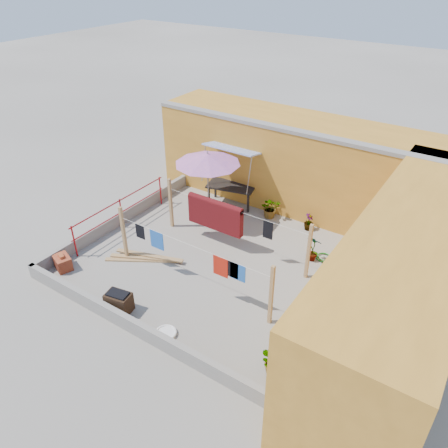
{
  "coord_description": "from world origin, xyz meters",
  "views": [
    {
      "loc": [
        6.04,
        -8.81,
        8.07
      ],
      "look_at": [
        -0.02,
        0.3,
        1.2
      ],
      "focal_mm": 35.0,
      "sensor_mm": 36.0,
      "label": 1
    }
  ],
  "objects_px": {
    "brazier": "(119,302)",
    "water_jug_a": "(339,294)",
    "brick_stack": "(63,262)",
    "water_jug_b": "(349,282)",
    "white_basin": "(166,333)",
    "plant_back_a": "(271,208)",
    "green_hose": "(324,257)",
    "patio_umbrella": "(208,159)",
    "outdoor_table": "(231,187)"
  },
  "relations": [
    {
      "from": "patio_umbrella",
      "to": "brick_stack",
      "type": "bearing_deg",
      "value": -113.77
    },
    {
      "from": "brazier",
      "to": "white_basin",
      "type": "relative_size",
      "value": 1.33
    },
    {
      "from": "outdoor_table",
      "to": "white_basin",
      "type": "bearing_deg",
      "value": -71.0
    },
    {
      "from": "green_hose",
      "to": "plant_back_a",
      "type": "height_order",
      "value": "plant_back_a"
    },
    {
      "from": "plant_back_a",
      "to": "water_jug_a",
      "type": "bearing_deg",
      "value": -37.19
    },
    {
      "from": "patio_umbrella",
      "to": "brazier",
      "type": "bearing_deg",
      "value": -82.45
    },
    {
      "from": "patio_umbrella",
      "to": "brick_stack",
      "type": "distance_m",
      "value": 5.49
    },
    {
      "from": "water_jug_a",
      "to": "green_hose",
      "type": "distance_m",
      "value": 1.83
    },
    {
      "from": "patio_umbrella",
      "to": "plant_back_a",
      "type": "bearing_deg",
      "value": 39.86
    },
    {
      "from": "water_jug_b",
      "to": "water_jug_a",
      "type": "bearing_deg",
      "value": -95.48
    },
    {
      "from": "brick_stack",
      "to": "water_jug_b",
      "type": "height_order",
      "value": "brick_stack"
    },
    {
      "from": "brick_stack",
      "to": "water_jug_b",
      "type": "relative_size",
      "value": 2.22
    },
    {
      "from": "brazier",
      "to": "plant_back_a",
      "type": "bearing_deg",
      "value": 80.95
    },
    {
      "from": "brazier",
      "to": "green_hose",
      "type": "height_order",
      "value": "brazier"
    },
    {
      "from": "water_jug_a",
      "to": "plant_back_a",
      "type": "distance_m",
      "value": 4.54
    },
    {
      "from": "outdoor_table",
      "to": "water_jug_a",
      "type": "distance_m",
      "value": 5.97
    },
    {
      "from": "outdoor_table",
      "to": "brick_stack",
      "type": "xyz_separation_m",
      "value": [
        -2.07,
        -6.04,
        -0.52
      ]
    },
    {
      "from": "brick_stack",
      "to": "plant_back_a",
      "type": "xyz_separation_m",
      "value": [
        3.72,
        6.04,
        0.17
      ]
    },
    {
      "from": "water_jug_a",
      "to": "outdoor_table",
      "type": "bearing_deg",
      "value": 152.5
    },
    {
      "from": "brick_stack",
      "to": "white_basin",
      "type": "distance_m",
      "value": 4.29
    },
    {
      "from": "patio_umbrella",
      "to": "white_basin",
      "type": "bearing_deg",
      "value": -65.93
    },
    {
      "from": "patio_umbrella",
      "to": "brazier",
      "type": "relative_size",
      "value": 3.6
    },
    {
      "from": "brick_stack",
      "to": "green_hose",
      "type": "relative_size",
      "value": 1.39
    },
    {
      "from": "outdoor_table",
      "to": "patio_umbrella",
      "type": "bearing_deg",
      "value": -91.15
    },
    {
      "from": "patio_umbrella",
      "to": "brick_stack",
      "type": "height_order",
      "value": "patio_umbrella"
    },
    {
      "from": "brazier",
      "to": "water_jug_b",
      "type": "relative_size",
      "value": 2.37
    },
    {
      "from": "plant_back_a",
      "to": "water_jug_b",
      "type": "bearing_deg",
      "value": -29.67
    },
    {
      "from": "brick_stack",
      "to": "brazier",
      "type": "height_order",
      "value": "brazier"
    },
    {
      "from": "plant_back_a",
      "to": "patio_umbrella",
      "type": "bearing_deg",
      "value": -140.14
    },
    {
      "from": "patio_umbrella",
      "to": "plant_back_a",
      "type": "xyz_separation_m",
      "value": [
        1.68,
        1.4,
        -1.96
      ]
    },
    {
      "from": "brick_stack",
      "to": "water_jug_b",
      "type": "xyz_separation_m",
      "value": [
        7.4,
        3.95,
        -0.08
      ]
    },
    {
      "from": "patio_umbrella",
      "to": "white_basin",
      "type": "xyz_separation_m",
      "value": [
        2.23,
        -5.0,
        -2.29
      ]
    },
    {
      "from": "outdoor_table",
      "to": "brazier",
      "type": "xyz_separation_m",
      "value": [
        0.63,
        -6.4,
        -0.44
      ]
    },
    {
      "from": "white_basin",
      "to": "water_jug_b",
      "type": "height_order",
      "value": "water_jug_b"
    },
    {
      "from": "patio_umbrella",
      "to": "brick_stack",
      "type": "relative_size",
      "value": 3.84
    },
    {
      "from": "plant_back_a",
      "to": "green_hose",
      "type": "bearing_deg",
      "value": -25.98
    },
    {
      "from": "white_basin",
      "to": "green_hose",
      "type": "distance_m",
      "value": 5.53
    },
    {
      "from": "brazier",
      "to": "brick_stack",
      "type": "bearing_deg",
      "value": 172.41
    },
    {
      "from": "outdoor_table",
      "to": "water_jug_b",
      "type": "bearing_deg",
      "value": -21.45
    },
    {
      "from": "brazier",
      "to": "water_jug_a",
      "type": "relative_size",
      "value": 2.12
    },
    {
      "from": "patio_umbrella",
      "to": "plant_back_a",
      "type": "relative_size",
      "value": 3.4
    },
    {
      "from": "patio_umbrella",
      "to": "white_basin",
      "type": "distance_m",
      "value": 5.93
    },
    {
      "from": "patio_umbrella",
      "to": "outdoor_table",
      "type": "xyz_separation_m",
      "value": [
        0.03,
        1.4,
        -1.61
      ]
    },
    {
      "from": "brazier",
      "to": "plant_back_a",
      "type": "distance_m",
      "value": 6.48
    },
    {
      "from": "green_hose",
      "to": "outdoor_table",
      "type": "bearing_deg",
      "value": 163.5
    },
    {
      "from": "water_jug_b",
      "to": "patio_umbrella",
      "type": "bearing_deg",
      "value": 172.65
    },
    {
      "from": "white_basin",
      "to": "water_jug_a",
      "type": "relative_size",
      "value": 1.59
    },
    {
      "from": "brick_stack",
      "to": "white_basin",
      "type": "height_order",
      "value": "brick_stack"
    },
    {
      "from": "brick_stack",
      "to": "water_jug_a",
      "type": "relative_size",
      "value": 1.98
    },
    {
      "from": "outdoor_table",
      "to": "white_basin",
      "type": "distance_m",
      "value": 6.8
    }
  ]
}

